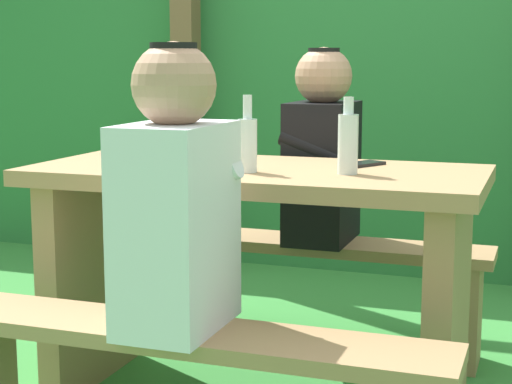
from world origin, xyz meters
The scene contains 11 objects.
hedge_backdrop centered at (0.00, 2.12, 0.88)m, with size 6.40×0.75×1.77m, color #2B7137.
pergola_post_left centered at (-0.95, 1.58, 1.13)m, with size 0.12×0.12×2.26m, color brown.
picnic_table centered at (0.00, 0.00, 0.52)m, with size 1.40×0.64×0.77m.
bench_near centered at (0.00, -0.56, 0.31)m, with size 1.40×0.24×0.43m.
bench_far centered at (0.00, 0.56, 0.31)m, with size 1.40×0.24×0.43m.
person_white_shirt centered at (-0.01, -0.56, 0.76)m, with size 0.25×0.35×0.72m.
person_black_coat centered at (0.06, 0.56, 0.76)m, with size 0.25×0.35×0.72m.
drinking_glass centered at (-0.19, 0.01, 0.81)m, with size 0.07×0.07×0.09m, color silver.
bottle_left centered at (0.01, -0.11, 0.86)m, with size 0.06×0.06×0.23m.
bottle_right centered at (0.30, -0.05, 0.86)m, with size 0.06×0.06×0.23m.
cell_phone centered at (0.31, 0.16, 0.77)m, with size 0.07×0.14×0.01m, color black.
Camera 1 is at (0.86, -2.42, 1.10)m, focal length 58.57 mm.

